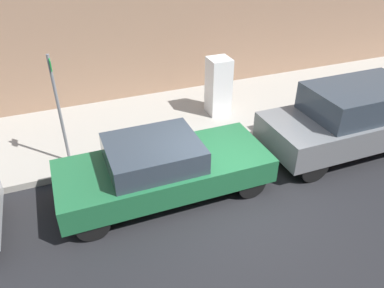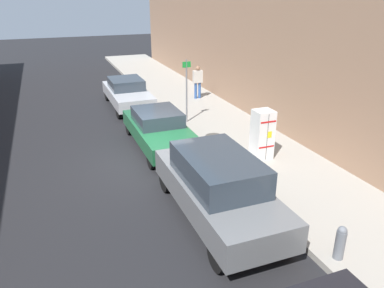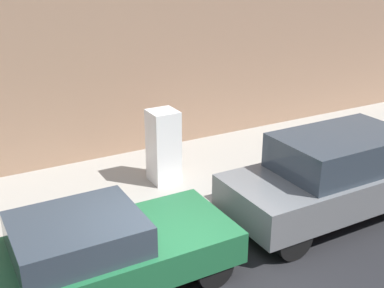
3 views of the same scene
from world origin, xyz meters
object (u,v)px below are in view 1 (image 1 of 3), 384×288
discarded_refrigerator (218,86)px  street_sign_post (58,106)px  parked_suv_gray (356,117)px  parked_sedan_green (162,167)px  fire_hydrant (382,89)px

discarded_refrigerator → street_sign_post: (1.06, -4.47, 0.66)m
discarded_refrigerator → parked_suv_gray: size_ratio=0.35×
street_sign_post → parked_sedan_green: street_sign_post is taller
discarded_refrigerator → parked_suv_gray: (2.86, 2.56, -0.10)m
discarded_refrigerator → fire_hydrant: discarded_refrigerator is taller
street_sign_post → fire_hydrant: bearing=89.2°
discarded_refrigerator → street_sign_post: bearing=-76.7°
discarded_refrigerator → parked_sedan_green: size_ratio=0.37×
fire_hydrant → parked_suv_gray: 3.12m
parked_sedan_green → parked_suv_gray: (0.00, 5.22, 0.21)m
street_sign_post → parked_suv_gray: 7.30m
street_sign_post → parked_suv_gray: size_ratio=0.55×
fire_hydrant → parked_sedan_green: parked_sedan_green is taller
street_sign_post → fire_hydrant: size_ratio=3.39×
discarded_refrigerator → parked_sedan_green: bearing=-42.9°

